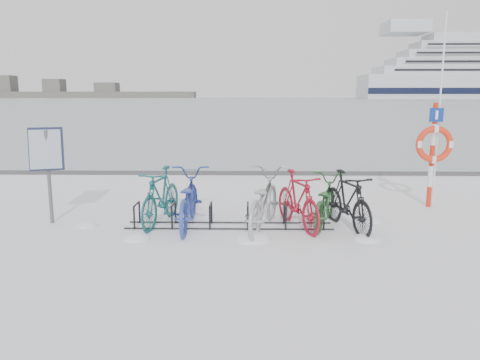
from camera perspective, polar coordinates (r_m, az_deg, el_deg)
The scene contains 14 objects.
ground at distance 9.15m, azimuth -1.32°, elevation -5.69°, with size 900.00×900.00×0.00m, color white.
ice_sheet at distance 163.79m, azimuth 0.91°, elevation 9.63°, with size 400.00×298.00×0.02m, color #A2B0B7.
quay_edge at distance 14.89m, azimuth -0.40°, elevation 0.85°, with size 400.00×0.25×0.10m, color #3F3F42.
bike_rack at distance 9.10m, azimuth -1.32°, elevation -4.60°, with size 4.00×0.48×0.46m.
info_board at distance 9.85m, azimuth -22.50°, elevation 2.85°, with size 0.68×0.43×1.91m.
lifebuoy_station at distance 11.26m, azimuth 22.59°, elevation 4.02°, with size 0.82×0.23×4.28m.
shoreline at distance 295.33m, azimuth -23.82°, elevation 9.69°, with size 180.00×12.00×9.50m.
bike_0 at distance 9.37m, azimuth -9.63°, elevation -1.81°, with size 0.54×1.92×1.15m, color #165457.
bike_1 at distance 9.12m, azimuth -6.43°, elevation -2.12°, with size 0.75×2.17×1.14m, color #2D409D.
bike_2 at distance 8.87m, azimuth 2.84°, elevation -2.28°, with size 0.78×2.25×1.18m, color #9DA0A4.
bike_3 at distance 9.05m, azimuth 7.07°, elevation -2.27°, with size 0.53×1.87×1.13m, color maroon.
bike_4 at distance 9.32m, azimuth 10.26°, elevation -2.35°, with size 0.67×1.92×1.01m, color #245328.
bike_5 at distance 9.11m, azimuth 12.97°, elevation -2.33°, with size 0.54×1.90×1.14m, color black.
snow_drifts at distance 8.89m, azimuth 2.22°, elevation -6.17°, with size 6.07×1.93×0.23m.
Camera 1 is at (0.37, -8.77, 2.55)m, focal length 35.00 mm.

